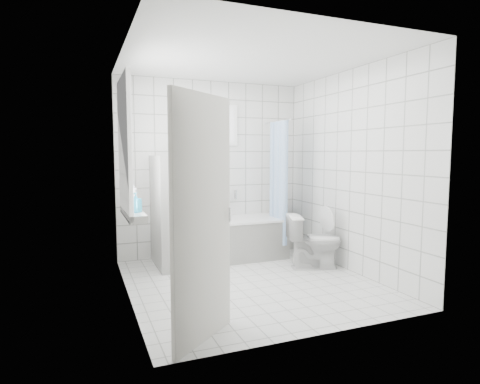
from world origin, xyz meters
name	(u,v)px	position (x,y,z in m)	size (l,w,h in m)	color
ground	(250,282)	(0.00, 0.00, 0.00)	(3.00, 3.00, 0.00)	white
ceiling	(251,58)	(0.00, 0.00, 2.60)	(3.00, 3.00, 0.00)	white
wall_back	(211,169)	(0.00, 1.50, 1.30)	(2.80, 0.02, 2.60)	white
wall_front	(323,182)	(0.00, -1.50, 1.30)	(2.80, 0.02, 2.60)	white
wall_left	(126,176)	(-1.40, 0.00, 1.30)	(0.02, 3.00, 2.60)	white
wall_right	(350,171)	(1.40, 0.00, 1.30)	(0.02, 3.00, 2.60)	white
window_left	(127,147)	(-1.35, 0.30, 1.60)	(0.01, 0.90, 1.40)	white
window_back	(218,125)	(0.10, 1.46, 1.95)	(0.50, 0.01, 0.50)	white
window_sill	(133,213)	(-1.31, 0.30, 0.86)	(0.18, 1.02, 0.08)	white
door	(203,220)	(-0.94, -1.22, 1.00)	(0.04, 0.80, 2.00)	silver
bathtub	(225,239)	(0.08, 1.12, 0.29)	(1.74, 0.77, 0.58)	white
partition_wall	(161,212)	(-0.86, 1.07, 0.75)	(0.15, 0.85, 1.50)	white
tiled_ledge	(281,232)	(1.13, 1.38, 0.28)	(0.40, 0.24, 0.55)	white
toilet	(315,241)	(1.03, 0.24, 0.36)	(0.40, 0.71, 0.72)	white
curtain_rod	(277,122)	(0.89, 1.10, 2.00)	(0.02, 0.02, 0.80)	silver
shower_curtain	(280,183)	(0.89, 0.97, 1.10)	(0.14, 0.48, 1.78)	#4A88DA
tub_faucet	(224,198)	(0.18, 1.46, 0.85)	(0.18, 0.06, 0.06)	silver
sill_bottles	(133,198)	(-1.30, 0.30, 1.03)	(0.18, 0.45, 0.33)	silver
ledge_bottles	(281,208)	(1.12, 1.37, 0.67)	(0.19, 0.20, 0.25)	red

